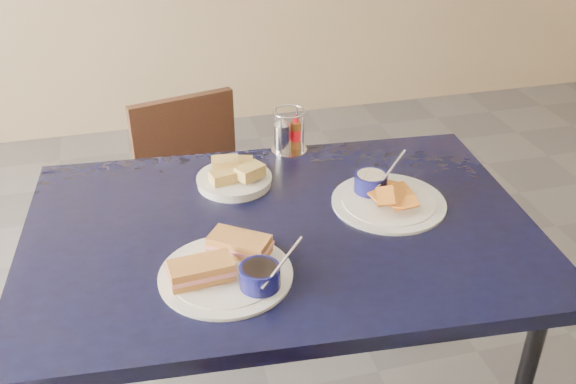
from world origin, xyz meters
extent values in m
cube|color=black|center=(0.00, 0.18, 0.73)|extent=(1.35, 0.96, 0.04)
cylinder|color=black|center=(-0.55, 0.53, 0.35)|extent=(0.04, 0.04, 0.71)
cylinder|color=black|center=(0.56, 0.53, 0.35)|extent=(0.04, 0.04, 0.71)
cube|color=black|center=(-0.12, 0.81, 0.39)|extent=(0.45, 0.44, 0.04)
cylinder|color=black|center=(-0.27, 0.66, 0.18)|extent=(0.03, 0.03, 0.37)
cylinder|color=black|center=(0.03, 0.66, 0.18)|extent=(0.03, 0.03, 0.37)
cylinder|color=black|center=(-0.27, 0.95, 0.18)|extent=(0.03, 0.03, 0.37)
cylinder|color=black|center=(0.03, 0.95, 0.18)|extent=(0.03, 0.03, 0.37)
cube|color=black|center=(-0.12, 0.97, 0.60)|extent=(0.38, 0.12, 0.40)
cylinder|color=white|center=(-0.17, 0.02, 0.75)|extent=(0.30, 0.30, 0.01)
cylinder|color=white|center=(-0.17, 0.02, 0.76)|extent=(0.25, 0.25, 0.00)
cube|color=#BF8244|center=(-0.22, 0.01, 0.78)|extent=(0.15, 0.08, 0.04)
cube|color=pink|center=(-0.22, 0.01, 0.78)|extent=(0.15, 0.09, 0.01)
cube|color=#BF8244|center=(-0.12, 0.08, 0.78)|extent=(0.15, 0.14, 0.04)
cube|color=pink|center=(-0.12, 0.08, 0.78)|extent=(0.16, 0.15, 0.01)
cylinder|color=#0A0A39|center=(-0.10, -0.05, 0.79)|extent=(0.09, 0.09, 0.05)
cylinder|color=black|center=(-0.10, -0.05, 0.80)|extent=(0.08, 0.08, 0.01)
cylinder|color=silver|center=(-0.06, -0.07, 0.83)|extent=(0.11, 0.07, 0.08)
cylinder|color=white|center=(0.31, 0.21, 0.75)|extent=(0.30, 0.30, 0.01)
cylinder|color=white|center=(0.31, 0.21, 0.76)|extent=(0.25, 0.25, 0.00)
cube|color=orange|center=(0.31, 0.24, 0.76)|extent=(0.06, 0.07, 0.01)
cube|color=orange|center=(0.35, 0.23, 0.77)|extent=(0.05, 0.07, 0.02)
cube|color=orange|center=(0.32, 0.25, 0.77)|extent=(0.08, 0.08, 0.01)
cube|color=orange|center=(0.29, 0.21, 0.78)|extent=(0.08, 0.06, 0.02)
cube|color=orange|center=(0.32, 0.14, 0.78)|extent=(0.07, 0.06, 0.02)
cube|color=orange|center=(0.30, 0.17, 0.79)|extent=(0.07, 0.08, 0.02)
cube|color=orange|center=(0.28, 0.17, 0.79)|extent=(0.06, 0.08, 0.03)
cylinder|color=#0A0A39|center=(0.28, 0.27, 0.79)|extent=(0.09, 0.09, 0.05)
cylinder|color=beige|center=(0.28, 0.27, 0.80)|extent=(0.08, 0.08, 0.01)
cylinder|color=silver|center=(0.32, 0.25, 0.83)|extent=(0.11, 0.07, 0.08)
cylinder|color=white|center=(-0.07, 0.42, 0.76)|extent=(0.21, 0.21, 0.02)
cylinder|color=white|center=(-0.07, 0.42, 0.77)|extent=(0.17, 0.17, 0.00)
cube|color=#D8B25E|center=(-0.10, 0.40, 0.79)|extent=(0.08, 0.06, 0.03)
cube|color=#D8B25E|center=(-0.05, 0.45, 0.79)|extent=(0.09, 0.07, 0.03)
cube|color=#D8B25E|center=(-0.03, 0.39, 0.80)|extent=(0.09, 0.08, 0.03)
cube|color=#D8B25E|center=(-0.09, 0.44, 0.81)|extent=(0.08, 0.06, 0.03)
cylinder|color=silver|center=(0.13, 0.58, 0.75)|extent=(0.11, 0.11, 0.01)
cylinder|color=silver|center=(0.16, 0.61, 0.82)|extent=(0.01, 0.00, 0.13)
cylinder|color=silver|center=(0.09, 0.61, 0.82)|extent=(0.01, 0.00, 0.13)
cylinder|color=silver|center=(0.09, 0.54, 0.82)|extent=(0.01, 0.00, 0.13)
cylinder|color=silver|center=(0.16, 0.54, 0.82)|extent=(0.01, 0.00, 0.13)
torus|color=silver|center=(0.13, 0.58, 0.88)|extent=(0.10, 0.10, 0.00)
cylinder|color=silver|center=(0.11, 0.58, 0.80)|extent=(0.05, 0.05, 0.08)
cone|color=silver|center=(0.11, 0.58, 0.85)|extent=(0.04, 0.04, 0.02)
cylinder|color=brown|center=(0.15, 0.58, 0.80)|extent=(0.03, 0.03, 0.08)
cylinder|color=red|center=(0.15, 0.58, 0.80)|extent=(0.03, 0.03, 0.03)
cylinder|color=red|center=(0.15, 0.58, 0.85)|extent=(0.02, 0.02, 0.02)
camera|label=1|loc=(-0.32, -1.12, 1.66)|focal=40.00mm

